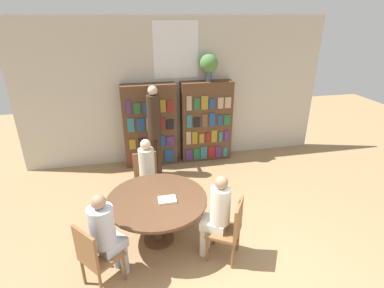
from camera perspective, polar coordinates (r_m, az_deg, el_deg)
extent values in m
cube|color=beige|center=(6.39, -2.97, 9.86)|extent=(6.40, 0.06, 3.00)
cube|color=white|center=(6.21, -3.09, 17.42)|extent=(0.90, 0.01, 1.10)
cube|color=brown|center=(6.33, -8.01, 3.54)|extent=(1.09, 0.32, 1.74)
cube|color=maroon|center=(6.42, -10.88, -2.91)|extent=(0.17, 0.02, 0.27)
cube|color=#236638|center=(6.44, -8.65, -2.85)|extent=(0.15, 0.02, 0.23)
cube|color=#236638|center=(6.44, -6.51, -2.46)|extent=(0.17, 0.02, 0.28)
cube|color=navy|center=(6.46, -4.33, -2.25)|extent=(0.19, 0.02, 0.29)
cube|color=olive|center=(6.28, -11.26, -0.05)|extent=(0.13, 0.02, 0.21)
cube|color=black|center=(6.28, -9.44, 0.13)|extent=(0.15, 0.02, 0.22)
cube|color=#236638|center=(6.28, -7.77, 0.33)|extent=(0.12, 0.02, 0.24)
cube|color=navy|center=(6.30, -5.86, 0.51)|extent=(0.17, 0.02, 0.24)
cube|color=#4C2D6B|center=(6.32, -4.10, 0.56)|extent=(0.18, 0.02, 0.22)
cube|color=#2D707A|center=(6.12, -11.58, 3.53)|extent=(0.13, 0.02, 0.29)
cube|color=navy|center=(6.13, -9.69, 3.62)|extent=(0.16, 0.02, 0.28)
cube|color=tan|center=(6.14, -7.86, 3.75)|extent=(0.18, 0.02, 0.28)
cube|color=maroon|center=(6.16, -6.06, 3.82)|extent=(0.16, 0.02, 0.26)
cube|color=black|center=(6.19, -4.20, 3.75)|extent=(0.15, 0.02, 0.21)
cube|color=#4C2D6B|center=(6.01, -12.01, 6.83)|extent=(0.10, 0.02, 0.28)
cube|color=#236638|center=(6.02, -10.44, 6.70)|extent=(0.13, 0.02, 0.22)
cube|color=navy|center=(6.03, -8.84, 6.81)|extent=(0.11, 0.02, 0.22)
cube|color=#236638|center=(6.04, -7.23, 6.94)|extent=(0.11, 0.02, 0.22)
cube|color=olive|center=(6.05, -5.67, 7.20)|extent=(0.13, 0.02, 0.25)
cube|color=maroon|center=(6.07, -4.22, 7.24)|extent=(0.12, 0.02, 0.24)
cube|color=brown|center=(6.51, 2.70, 4.34)|extent=(1.09, 0.32, 1.74)
cube|color=#4C2D6B|center=(6.53, -0.56, -2.04)|extent=(0.15, 0.02, 0.26)
cube|color=#236638|center=(6.56, 0.87, -1.91)|extent=(0.14, 0.02, 0.26)
cube|color=#2D707A|center=(6.59, 2.23, -1.66)|extent=(0.15, 0.02, 0.29)
cube|color=maroon|center=(6.64, 3.71, -1.54)|extent=(0.15, 0.02, 0.28)
cube|color=#4C2D6B|center=(6.68, 5.05, -1.51)|extent=(0.13, 0.02, 0.26)
cube|color=#2D707A|center=(6.74, 6.34, -1.51)|extent=(0.10, 0.02, 0.23)
cube|color=tan|center=(6.37, -0.65, 1.14)|extent=(0.10, 0.02, 0.29)
cube|color=olive|center=(6.40, 0.52, 1.19)|extent=(0.11, 0.02, 0.28)
cube|color=olive|center=(6.44, 1.85, 1.05)|extent=(0.10, 0.02, 0.22)
cube|color=maroon|center=(6.47, 3.02, 1.23)|extent=(0.08, 0.02, 0.24)
cube|color=olive|center=(6.50, 4.22, 1.49)|extent=(0.12, 0.02, 0.28)
cube|color=#2D707A|center=(6.55, 5.44, 1.38)|extent=(0.08, 0.02, 0.22)
cube|color=#4C2D6B|center=(6.58, 6.59, 1.55)|extent=(0.10, 0.02, 0.24)
cube|color=#2D707A|center=(6.24, -0.54, 4.33)|extent=(0.10, 0.02, 0.28)
cube|color=black|center=(6.28, 0.92, 4.15)|extent=(0.13, 0.02, 0.22)
cube|color=brown|center=(6.31, 2.44, 4.52)|extent=(0.11, 0.02, 0.28)
cube|color=navy|center=(6.35, 3.84, 4.68)|extent=(0.12, 0.02, 0.29)
cube|color=navy|center=(6.40, 5.31, 4.52)|extent=(0.09, 0.02, 0.23)
cube|color=#236638|center=(6.45, 6.67, 4.59)|extent=(0.13, 0.02, 0.23)
cube|color=tan|center=(6.12, -0.56, 7.76)|extent=(0.10, 0.02, 0.30)
cube|color=#236638|center=(6.16, 0.90, 7.61)|extent=(0.12, 0.02, 0.25)
cube|color=olive|center=(6.19, 2.41, 7.86)|extent=(0.14, 0.02, 0.29)
cube|color=navy|center=(6.24, 3.84, 7.65)|extent=(0.12, 0.02, 0.22)
cube|color=tan|center=(6.29, 5.46, 7.79)|extent=(0.12, 0.02, 0.24)
cube|color=tan|center=(6.34, 6.85, 7.84)|extent=(0.14, 0.02, 0.23)
cylinder|color=#475166|center=(6.27, 3.15, 12.80)|extent=(0.13, 0.13, 0.21)
sphere|color=#4C7F3D|center=(6.22, 3.20, 15.09)|extent=(0.37, 0.37, 0.37)
cylinder|color=brown|center=(4.59, -6.29, -17.41)|extent=(0.44, 0.44, 0.03)
cylinder|color=brown|center=(4.38, -6.49, -14.12)|extent=(0.12, 0.12, 0.64)
cylinder|color=brown|center=(4.18, -6.71, -10.46)|extent=(1.38, 1.38, 0.04)
cube|color=brown|center=(3.89, -16.81, -19.71)|extent=(0.56, 0.56, 0.04)
cube|color=brown|center=(3.66, -19.63, -18.22)|extent=(0.29, 0.33, 0.45)
cylinder|color=brown|center=(4.21, -15.96, -19.63)|extent=(0.04, 0.04, 0.39)
cylinder|color=brown|center=(4.01, -12.77, -21.96)|extent=(0.04, 0.04, 0.39)
cylinder|color=brown|center=(4.09, -20.00, -21.86)|extent=(0.04, 0.04, 0.39)
cylinder|color=brown|center=(3.88, -16.95, -24.47)|extent=(0.04, 0.04, 0.39)
cube|color=brown|center=(5.13, -8.46, -7.23)|extent=(0.43, 0.43, 0.04)
cube|color=brown|center=(5.16, -8.92, -3.90)|extent=(0.40, 0.07, 0.45)
cylinder|color=brown|center=(5.12, -6.12, -10.00)|extent=(0.04, 0.04, 0.39)
cylinder|color=brown|center=(5.08, -9.95, -10.51)|extent=(0.04, 0.04, 0.39)
cylinder|color=brown|center=(5.40, -6.80, -8.07)|extent=(0.04, 0.04, 0.39)
cylinder|color=brown|center=(5.37, -10.41, -8.53)|extent=(0.04, 0.04, 0.39)
cube|color=brown|center=(4.09, 6.05, -16.17)|extent=(0.55, 0.55, 0.04)
cube|color=brown|center=(3.91, 8.84, -13.89)|extent=(0.24, 0.36, 0.45)
cylinder|color=brown|center=(4.14, 2.89, -19.45)|extent=(0.04, 0.04, 0.39)
cylinder|color=brown|center=(4.38, 4.24, -16.56)|extent=(0.04, 0.04, 0.39)
cylinder|color=brown|center=(4.08, 7.76, -20.41)|extent=(0.04, 0.04, 0.39)
cylinder|color=brown|center=(4.33, 8.78, -17.40)|extent=(0.04, 0.04, 0.39)
cube|color=beige|center=(4.97, -8.27, -7.24)|extent=(0.28, 0.34, 0.12)
cylinder|color=beige|center=(4.89, -8.63, -3.65)|extent=(0.26, 0.26, 0.50)
sphere|color=#DBB293|center=(4.74, -8.87, -0.07)|extent=(0.17, 0.17, 0.17)
cylinder|color=beige|center=(5.03, -7.08, -10.47)|extent=(0.10, 0.10, 0.43)
cylinder|color=beige|center=(5.01, -8.69, -10.69)|extent=(0.10, 0.10, 0.43)
cube|color=silver|center=(4.06, 4.12, -14.93)|extent=(0.41, 0.39, 0.12)
cylinder|color=silver|center=(3.86, 5.42, -11.56)|extent=(0.26, 0.26, 0.50)
sphere|color=#A37A5B|center=(3.68, 5.62, -7.30)|extent=(0.17, 0.17, 0.17)
cylinder|color=silver|center=(4.21, 2.18, -18.14)|extent=(0.10, 0.10, 0.43)
cylinder|color=silver|center=(4.31, 2.78, -16.95)|extent=(0.10, 0.10, 0.43)
cube|color=#B2B7C6|center=(3.90, -15.24, -17.86)|extent=(0.43, 0.43, 0.12)
cylinder|color=#B2B7C6|center=(3.67, -16.77, -14.80)|extent=(0.29, 0.29, 0.50)
sphere|color=#A37A5B|center=(3.48, -17.42, -10.46)|extent=(0.17, 0.17, 0.17)
cylinder|color=#B2B7C6|center=(4.17, -14.25, -19.49)|extent=(0.10, 0.10, 0.43)
cylinder|color=#B2B7C6|center=(4.08, -12.75, -20.55)|extent=(0.10, 0.10, 0.43)
cylinder|color=#332319|center=(6.04, -7.42, -2.34)|extent=(0.10, 0.10, 0.79)
cylinder|color=#332319|center=(6.05, -6.31, -2.24)|extent=(0.10, 0.10, 0.79)
cylinder|color=#332319|center=(5.74, -7.26, 5.08)|extent=(0.26, 0.26, 0.85)
sphere|color=#DBB293|center=(5.60, -7.53, 10.09)|extent=(0.18, 0.18, 0.18)
cylinder|color=#332319|center=(5.92, -6.83, 7.84)|extent=(0.07, 0.30, 0.07)
cube|color=silver|center=(4.10, -4.73, -10.55)|extent=(0.24, 0.18, 0.03)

